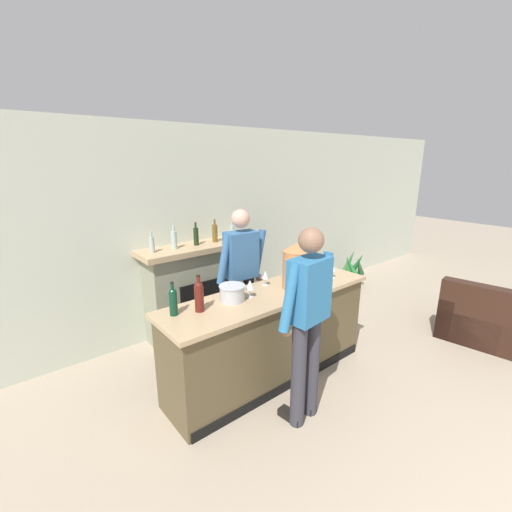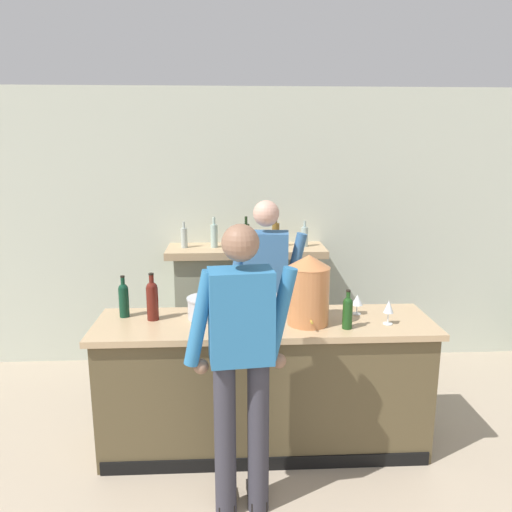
% 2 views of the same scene
% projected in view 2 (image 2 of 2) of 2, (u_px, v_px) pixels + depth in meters
% --- Properties ---
extents(wall_back_panel, '(12.00, 0.07, 2.75)m').
position_uv_depth(wall_back_panel, '(276.00, 229.00, 5.06)').
color(wall_back_panel, beige).
rests_on(wall_back_panel, ground_plane).
extents(bar_counter, '(2.40, 0.67, 0.99)m').
position_uv_depth(bar_counter, '(264.00, 384.00, 3.65)').
color(bar_counter, brown).
rests_on(bar_counter, ground_plane).
extents(fireplace_stone, '(1.52, 0.52, 1.55)m').
position_uv_depth(fireplace_stone, '(246.00, 307.00, 4.95)').
color(fireplace_stone, gray).
rests_on(fireplace_stone, ground_plane).
extents(person_customer, '(0.66, 0.33, 1.79)m').
position_uv_depth(person_customer, '(241.00, 360.00, 2.88)').
color(person_customer, '#33323B').
rests_on(person_customer, ground_plane).
extents(person_bartender, '(0.66, 0.34, 1.78)m').
position_uv_depth(person_bartender, '(266.00, 296.00, 4.10)').
color(person_bartender, '#3A383E').
rests_on(person_bartender, ground_plane).
extents(copper_dispenser, '(0.29, 0.33, 0.49)m').
position_uv_depth(copper_dispenser, '(308.00, 289.00, 3.44)').
color(copper_dispenser, '#C57846').
rests_on(copper_dispenser, bar_counter).
extents(ice_bucket_steel, '(0.25, 0.25, 0.16)m').
position_uv_depth(ice_bucket_steel, '(205.00, 308.00, 3.58)').
color(ice_bucket_steel, silver).
rests_on(ice_bucket_steel, bar_counter).
extents(wine_bottle_burgundy_dark, '(0.07, 0.07, 0.31)m').
position_uv_depth(wine_bottle_burgundy_dark, '(124.00, 298.00, 3.60)').
color(wine_bottle_burgundy_dark, '#0E3623').
rests_on(wine_bottle_burgundy_dark, bar_counter).
extents(wine_bottle_chardonnay_pale, '(0.07, 0.07, 0.27)m').
position_uv_depth(wine_bottle_chardonnay_pale, '(348.00, 311.00, 3.38)').
color(wine_bottle_chardonnay_pale, '#1A4318').
rests_on(wine_bottle_chardonnay_pale, bar_counter).
extents(wine_bottle_riesling_slim, '(0.08, 0.08, 0.34)m').
position_uv_depth(wine_bottle_riesling_slim, '(152.00, 299.00, 3.54)').
color(wine_bottle_riesling_slim, '#571912').
rests_on(wine_bottle_riesling_slim, bar_counter).
extents(wine_glass_back_row, '(0.07, 0.07, 0.17)m').
position_uv_depth(wine_glass_back_row, '(276.00, 297.00, 3.72)').
color(wine_glass_back_row, silver).
rests_on(wine_glass_back_row, bar_counter).
extents(wine_glass_front_right, '(0.07, 0.07, 0.17)m').
position_uv_depth(wine_glass_front_right, '(389.00, 308.00, 3.46)').
color(wine_glass_front_right, silver).
rests_on(wine_glass_front_right, bar_counter).
extents(wine_glass_front_left, '(0.09, 0.09, 0.18)m').
position_uv_depth(wine_glass_front_left, '(231.00, 303.00, 3.54)').
color(wine_glass_front_left, silver).
rests_on(wine_glass_front_left, bar_counter).
extents(wine_glass_near_bucket, '(0.08, 0.08, 0.15)m').
position_uv_depth(wine_glass_near_bucket, '(357.00, 300.00, 3.67)').
color(wine_glass_near_bucket, silver).
rests_on(wine_glass_near_bucket, bar_counter).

